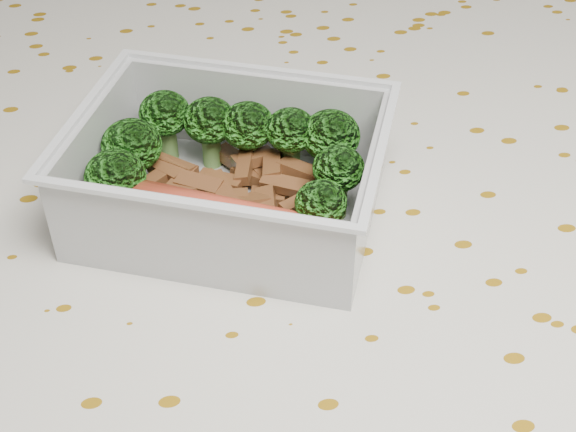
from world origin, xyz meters
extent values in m
cube|color=brown|center=(0.00, 0.00, 0.73)|extent=(1.40, 0.90, 0.04)
cube|color=beige|center=(0.00, 0.00, 0.75)|extent=(1.46, 0.96, 0.01)
cube|color=beige|center=(0.00, 0.48, 0.66)|extent=(1.46, 0.01, 0.18)
cube|color=silver|center=(-0.03, 0.04, 0.76)|extent=(0.18, 0.16, 0.00)
cube|color=silver|center=(-0.01, 0.09, 0.78)|extent=(0.14, 0.06, 0.05)
cube|color=silver|center=(-0.06, -0.01, 0.78)|extent=(0.14, 0.06, 0.05)
cube|color=silver|center=(0.03, 0.01, 0.78)|extent=(0.04, 0.10, 0.05)
cube|color=silver|center=(-0.10, 0.07, 0.78)|extent=(0.04, 0.10, 0.05)
cube|color=silver|center=(-0.01, 0.09, 0.81)|extent=(0.15, 0.06, 0.00)
cube|color=silver|center=(-0.06, -0.02, 0.81)|extent=(0.15, 0.06, 0.00)
cube|color=silver|center=(0.04, 0.01, 0.81)|extent=(0.05, 0.11, 0.00)
cube|color=silver|center=(-0.11, 0.07, 0.81)|extent=(0.05, 0.11, 0.00)
cylinder|color=#608C3F|center=(-0.06, 0.09, 0.77)|extent=(0.01, 0.01, 0.02)
ellipsoid|color=#328C25|center=(-0.06, 0.09, 0.79)|extent=(0.03, 0.03, 0.02)
cylinder|color=#608C3F|center=(-0.04, 0.08, 0.77)|extent=(0.01, 0.01, 0.02)
ellipsoid|color=#328C25|center=(-0.04, 0.08, 0.79)|extent=(0.03, 0.03, 0.02)
cylinder|color=#608C3F|center=(-0.02, 0.07, 0.77)|extent=(0.01, 0.01, 0.02)
ellipsoid|color=#328C25|center=(-0.02, 0.07, 0.79)|extent=(0.03, 0.03, 0.03)
cylinder|color=#608C3F|center=(0.00, 0.06, 0.77)|extent=(0.01, 0.01, 0.02)
ellipsoid|color=#328C25|center=(0.00, 0.06, 0.79)|extent=(0.03, 0.03, 0.02)
cylinder|color=#608C3F|center=(0.02, 0.05, 0.77)|extent=(0.01, 0.01, 0.02)
ellipsoid|color=#328C25|center=(0.02, 0.05, 0.79)|extent=(0.03, 0.03, 0.03)
cylinder|color=#608C3F|center=(-0.08, 0.06, 0.77)|extent=(0.01, 0.01, 0.02)
ellipsoid|color=#328C25|center=(-0.08, 0.06, 0.79)|extent=(0.03, 0.03, 0.03)
cylinder|color=#608C3F|center=(0.02, 0.02, 0.77)|extent=(0.01, 0.01, 0.02)
ellipsoid|color=#328C25|center=(0.02, 0.02, 0.79)|extent=(0.03, 0.03, 0.02)
cylinder|color=#608C3F|center=(-0.09, 0.04, 0.77)|extent=(0.01, 0.01, 0.02)
ellipsoid|color=#328C25|center=(-0.09, 0.04, 0.79)|extent=(0.03, 0.03, 0.03)
cylinder|color=#608C3F|center=(0.01, 0.00, 0.77)|extent=(0.01, 0.01, 0.02)
ellipsoid|color=#328C25|center=(0.01, 0.00, 0.79)|extent=(0.03, 0.03, 0.02)
cube|color=brown|center=(-0.07, 0.06, 0.77)|extent=(0.02, 0.02, 0.01)
cube|color=brown|center=(0.00, 0.04, 0.77)|extent=(0.03, 0.03, 0.01)
cube|color=brown|center=(-0.05, 0.04, 0.77)|extent=(0.02, 0.01, 0.01)
cube|color=brown|center=(-0.02, 0.06, 0.77)|extent=(0.02, 0.03, 0.01)
cube|color=brown|center=(-0.04, 0.04, 0.77)|extent=(0.02, 0.03, 0.01)
cube|color=brown|center=(-0.04, 0.03, 0.77)|extent=(0.02, 0.01, 0.01)
cube|color=brown|center=(0.00, 0.04, 0.77)|extent=(0.03, 0.02, 0.01)
cube|color=brown|center=(0.00, 0.02, 0.77)|extent=(0.03, 0.02, 0.01)
cube|color=brown|center=(-0.04, 0.05, 0.77)|extent=(0.02, 0.02, 0.01)
cube|color=brown|center=(-0.01, 0.04, 0.77)|extent=(0.02, 0.02, 0.01)
cube|color=brown|center=(-0.04, 0.05, 0.77)|extent=(0.03, 0.02, 0.01)
cube|color=brown|center=(-0.02, 0.07, 0.76)|extent=(0.02, 0.02, 0.01)
cube|color=brown|center=(-0.02, 0.05, 0.77)|extent=(0.01, 0.03, 0.01)
cube|color=brown|center=(-0.03, 0.02, 0.77)|extent=(0.02, 0.01, 0.01)
cube|color=brown|center=(-0.02, 0.06, 0.77)|extent=(0.02, 0.02, 0.01)
cube|color=brown|center=(-0.07, 0.05, 0.77)|extent=(0.03, 0.02, 0.01)
cube|color=brown|center=(-0.02, 0.06, 0.77)|extent=(0.03, 0.02, 0.01)
cube|color=brown|center=(-0.01, 0.05, 0.77)|extent=(0.01, 0.02, 0.01)
cube|color=brown|center=(-0.02, 0.02, 0.77)|extent=(0.01, 0.03, 0.01)
cube|color=brown|center=(0.00, 0.04, 0.76)|extent=(0.03, 0.02, 0.01)
cube|color=brown|center=(-0.05, 0.04, 0.77)|extent=(0.03, 0.02, 0.01)
cube|color=brown|center=(-0.06, 0.06, 0.77)|extent=(0.02, 0.02, 0.01)
cube|color=brown|center=(-0.02, 0.04, 0.77)|extent=(0.03, 0.02, 0.01)
cube|color=brown|center=(-0.03, 0.07, 0.77)|extent=(0.02, 0.03, 0.01)
cube|color=brown|center=(-0.06, 0.05, 0.77)|extent=(0.02, 0.02, 0.01)
cylinder|color=#BC3E28|center=(-0.04, 0.01, 0.78)|extent=(0.11, 0.07, 0.02)
sphere|color=#BC3E28|center=(0.01, -0.02, 0.78)|extent=(0.02, 0.02, 0.02)
sphere|color=#BC3E28|center=(-0.09, 0.03, 0.78)|extent=(0.02, 0.02, 0.02)
camera|label=1|loc=(-0.06, -0.29, 1.04)|focal=50.00mm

